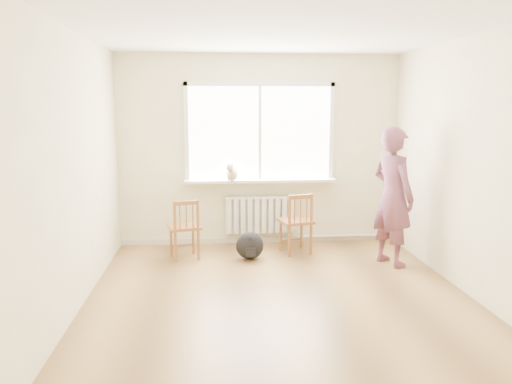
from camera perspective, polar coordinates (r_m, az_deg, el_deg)
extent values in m
plane|color=#A27742|center=(5.27, 2.81, -12.21)|extent=(4.50, 4.50, 0.00)
plane|color=white|center=(4.95, 3.08, 18.23)|extent=(4.50, 4.50, 0.00)
cube|color=#EEE7BE|center=(7.15, 0.41, 4.76)|extent=(4.00, 0.01, 2.70)
cube|color=white|center=(7.11, 0.42, 6.75)|extent=(2.00, 0.02, 1.30)
cube|color=white|center=(7.09, 0.45, 12.24)|extent=(2.12, 0.05, 0.06)
cube|color=white|center=(7.07, -7.95, 6.64)|extent=(0.06, 0.05, 1.42)
cube|color=white|center=(7.27, 8.61, 6.71)|extent=(0.06, 0.05, 1.42)
cube|color=white|center=(7.09, 0.44, 6.74)|extent=(0.04, 0.05, 1.30)
cube|color=white|center=(7.09, 0.49, 1.30)|extent=(2.15, 0.22, 0.04)
cube|color=white|center=(7.24, 0.44, -2.59)|extent=(1.00, 0.02, 0.55)
cube|color=white|center=(7.19, 0.47, -2.67)|extent=(1.00, 0.10, 0.51)
cube|color=white|center=(7.14, 0.48, -0.63)|extent=(1.00, 0.12, 0.03)
cylinder|color=silver|center=(7.53, 9.98, -4.95)|extent=(1.40, 0.04, 0.04)
cube|color=beige|center=(7.37, 0.41, -5.46)|extent=(4.00, 0.03, 0.08)
cube|color=#9D692D|center=(6.59, -8.20, -3.97)|extent=(0.48, 0.46, 0.04)
cylinder|color=#9D692D|center=(6.81, -7.19, -5.31)|extent=(0.03, 0.03, 0.42)
cylinder|color=#9D692D|center=(6.76, -9.67, -5.50)|extent=(0.03, 0.03, 0.42)
cylinder|color=#9D692D|center=(6.53, -6.60, -5.96)|extent=(0.03, 0.03, 0.42)
cylinder|color=#9D692D|center=(6.47, -9.18, -6.17)|extent=(0.03, 0.03, 0.42)
cylinder|color=#9D692D|center=(6.48, -6.63, -4.37)|extent=(0.04, 0.04, 0.79)
cylinder|color=#9D692D|center=(6.42, -9.23, -4.56)|extent=(0.04, 0.04, 0.79)
cube|color=#9D692D|center=(6.37, -8.00, -1.25)|extent=(0.32, 0.11, 0.05)
cylinder|color=#9D692D|center=(6.42, -7.23, -2.67)|extent=(0.02, 0.02, 0.32)
cylinder|color=#9D692D|center=(6.41, -7.96, -2.72)|extent=(0.02, 0.02, 0.32)
cylinder|color=#9D692D|center=(6.39, -8.70, -2.77)|extent=(0.02, 0.02, 0.32)
cube|color=#9D692D|center=(6.78, 4.57, -3.33)|extent=(0.49, 0.48, 0.04)
cylinder|color=#9D692D|center=(7.03, 5.21, -4.71)|extent=(0.04, 0.04, 0.44)
cylinder|color=#9D692D|center=(6.91, 2.83, -4.94)|extent=(0.04, 0.04, 0.44)
cylinder|color=#9D692D|center=(6.76, 6.29, -5.33)|extent=(0.04, 0.04, 0.44)
cylinder|color=#9D692D|center=(6.63, 3.83, -5.58)|extent=(0.04, 0.04, 0.44)
cylinder|color=#9D692D|center=(6.71, 6.32, -3.72)|extent=(0.04, 0.04, 0.83)
cylinder|color=#9D692D|center=(6.59, 3.85, -3.93)|extent=(0.04, 0.04, 0.83)
cube|color=#9D692D|center=(6.57, 5.15, -0.54)|extent=(0.34, 0.11, 0.05)
cylinder|color=#9D692D|center=(6.63, 5.82, -2.00)|extent=(0.02, 0.02, 0.33)
cylinder|color=#9D692D|center=(6.60, 5.12, -2.05)|extent=(0.02, 0.02, 0.33)
cylinder|color=#9D692D|center=(6.56, 4.42, -2.10)|extent=(0.02, 0.02, 0.33)
imported|color=#C6425F|center=(6.42, 15.36, -0.52)|extent=(0.64, 0.75, 1.73)
ellipsoid|color=beige|center=(6.98, -2.74, 2.11)|extent=(0.23, 0.29, 0.19)
sphere|color=beige|center=(6.85, -2.98, 2.77)|extent=(0.11, 0.11, 0.11)
cone|color=beige|center=(6.85, -3.22, 3.21)|extent=(0.03, 0.03, 0.04)
cone|color=beige|center=(6.83, -2.75, 3.20)|extent=(0.03, 0.03, 0.04)
cylinder|color=beige|center=(7.12, -2.50, 1.79)|extent=(0.07, 0.17, 0.02)
cylinder|color=beige|center=(6.90, -3.15, 1.62)|extent=(0.02, 0.02, 0.10)
cylinder|color=beige|center=(6.89, -2.69, 1.61)|extent=(0.02, 0.02, 0.10)
ellipsoid|color=black|center=(6.53, -0.72, -6.17)|extent=(0.42, 0.36, 0.36)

